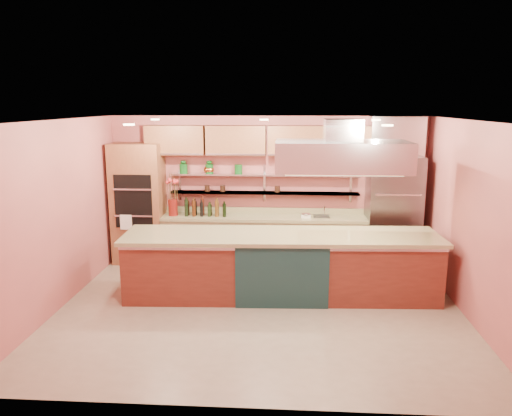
# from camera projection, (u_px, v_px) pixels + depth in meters

# --- Properties ---
(floor) EXTENTS (6.00, 5.00, 0.02)m
(floor) POSITION_uv_depth(u_px,v_px,m) (259.00, 309.00, 7.51)
(floor) COLOR tan
(floor) RESTS_ON ground
(ceiling) EXTENTS (6.00, 5.00, 0.02)m
(ceiling) POSITION_uv_depth(u_px,v_px,m) (260.00, 120.00, 6.93)
(ceiling) COLOR black
(ceiling) RESTS_ON wall_back
(wall_back) EXTENTS (6.00, 0.04, 2.80)m
(wall_back) POSITION_uv_depth(u_px,v_px,m) (267.00, 189.00, 9.66)
(wall_back) COLOR #BF5D5A
(wall_back) RESTS_ON floor
(wall_front) EXTENTS (6.00, 0.04, 2.80)m
(wall_front) POSITION_uv_depth(u_px,v_px,m) (245.00, 277.00, 4.78)
(wall_front) COLOR #BF5D5A
(wall_front) RESTS_ON floor
(wall_left) EXTENTS (0.04, 5.00, 2.80)m
(wall_left) POSITION_uv_depth(u_px,v_px,m) (58.00, 215.00, 7.41)
(wall_left) COLOR #BF5D5A
(wall_left) RESTS_ON floor
(wall_right) EXTENTS (0.04, 5.00, 2.80)m
(wall_right) POSITION_uv_depth(u_px,v_px,m) (472.00, 221.00, 7.03)
(wall_right) COLOR #BF5D5A
(wall_right) RESTS_ON floor
(oven_stack) EXTENTS (0.95, 0.64, 2.30)m
(oven_stack) POSITION_uv_depth(u_px,v_px,m) (139.00, 203.00, 9.55)
(oven_stack) COLOR brown
(oven_stack) RESTS_ON floor
(refrigerator) EXTENTS (0.95, 0.72, 2.10)m
(refrigerator) POSITION_uv_depth(u_px,v_px,m) (393.00, 212.00, 9.23)
(refrigerator) COLOR slate
(refrigerator) RESTS_ON floor
(back_counter) EXTENTS (3.84, 0.64, 0.93)m
(back_counter) POSITION_uv_depth(u_px,v_px,m) (264.00, 240.00, 9.56)
(back_counter) COLOR tan
(back_counter) RESTS_ON floor
(wall_shelf_lower) EXTENTS (3.60, 0.26, 0.03)m
(wall_shelf_lower) POSITION_uv_depth(u_px,v_px,m) (264.00, 193.00, 9.54)
(wall_shelf_lower) COLOR silver
(wall_shelf_lower) RESTS_ON wall_back
(wall_shelf_upper) EXTENTS (3.60, 0.26, 0.03)m
(wall_shelf_upper) POSITION_uv_depth(u_px,v_px,m) (264.00, 175.00, 9.47)
(wall_shelf_upper) COLOR silver
(wall_shelf_upper) RESTS_ON wall_back
(upper_cabinets) EXTENTS (4.60, 0.36, 0.55)m
(upper_cabinets) POSITION_uv_depth(u_px,v_px,m) (267.00, 141.00, 9.29)
(upper_cabinets) COLOR brown
(upper_cabinets) RESTS_ON wall_back
(range_hood) EXTENTS (2.00, 1.00, 0.45)m
(range_hood) POSITION_uv_depth(u_px,v_px,m) (342.00, 156.00, 7.52)
(range_hood) COLOR silver
(range_hood) RESTS_ON ceiling
(ceiling_downlights) EXTENTS (4.00, 2.80, 0.02)m
(ceiling_downlights) POSITION_uv_depth(u_px,v_px,m) (261.00, 122.00, 7.13)
(ceiling_downlights) COLOR #FFE5A5
(ceiling_downlights) RESTS_ON ceiling
(island) EXTENTS (4.90, 1.26, 1.01)m
(island) POSITION_uv_depth(u_px,v_px,m) (281.00, 265.00, 7.94)
(island) COLOR maroon
(island) RESTS_ON floor
(flower_vase) EXTENTS (0.19, 0.19, 0.32)m
(flower_vase) POSITION_uv_depth(u_px,v_px,m) (173.00, 207.00, 9.49)
(flower_vase) COLOR maroon
(flower_vase) RESTS_ON back_counter
(oil_bottle_cluster) EXTENTS (0.87, 0.55, 0.27)m
(oil_bottle_cluster) POSITION_uv_depth(u_px,v_px,m) (206.00, 209.00, 9.46)
(oil_bottle_cluster) COLOR black
(oil_bottle_cluster) RESTS_ON back_counter
(kitchen_scale) EXTENTS (0.21, 0.18, 0.10)m
(kitchen_scale) POSITION_uv_depth(u_px,v_px,m) (306.00, 215.00, 9.35)
(kitchen_scale) COLOR white
(kitchen_scale) RESTS_ON back_counter
(bar_faucet) EXTENTS (0.04, 0.04, 0.21)m
(bar_faucet) POSITION_uv_depth(u_px,v_px,m) (324.00, 211.00, 9.42)
(bar_faucet) COLOR white
(bar_faucet) RESTS_ON back_counter
(copper_kettle) EXTENTS (0.20, 0.20, 0.14)m
(copper_kettle) POSITION_uv_depth(u_px,v_px,m) (208.00, 170.00, 9.52)
(copper_kettle) COLOR #BB5E2B
(copper_kettle) RESTS_ON wall_shelf_upper
(green_canister) EXTENTS (0.18, 0.18, 0.18)m
(green_canister) POSITION_uv_depth(u_px,v_px,m) (238.00, 169.00, 9.48)
(green_canister) COLOR #104E17
(green_canister) RESTS_ON wall_shelf_upper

